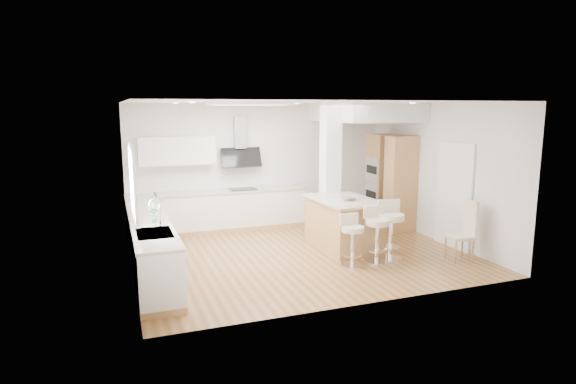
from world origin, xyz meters
name	(u,v)px	position (x,y,z in m)	size (l,w,h in m)	color
ground	(300,253)	(0.00, 0.00, 0.00)	(6.00, 6.00, 0.00)	#9D6C3A
ceiling	(300,253)	(0.00, 0.00, 0.00)	(6.00, 5.00, 0.02)	white
wall_back	(260,165)	(0.00, 2.50, 1.40)	(6.00, 0.04, 2.80)	white
wall_left	(128,189)	(-3.00, 0.00, 1.40)	(0.04, 5.00, 2.80)	white
wall_right	(437,172)	(3.00, 0.00, 1.40)	(0.04, 5.00, 2.80)	white
skylight	(249,104)	(-0.79, 0.60, 2.77)	(4.10, 2.10, 0.06)	white
window_left	(133,179)	(-2.96, -0.90, 1.69)	(0.06, 1.28, 1.07)	silver
doorway_right	(454,197)	(2.97, -0.60, 1.00)	(0.05, 1.00, 2.10)	#4E443D
counter_left	(149,240)	(-2.70, 0.23, 0.46)	(0.63, 4.50, 1.35)	tan
counter_back	(225,199)	(-0.91, 2.22, 0.70)	(3.62, 0.63, 2.50)	tan
pillar	(330,171)	(1.05, 0.95, 1.40)	(0.35, 0.35, 2.80)	white
soffit	(365,112)	(2.10, 1.40, 2.60)	(1.78, 2.20, 0.40)	white
oven_column	(390,181)	(2.68, 1.23, 1.05)	(0.63, 1.21, 2.10)	tan
peninsula	(343,223)	(0.94, 0.09, 0.49)	(1.12, 1.63, 1.04)	tan
bar_stool_a	(352,237)	(0.58, -0.96, 0.50)	(0.41, 0.41, 0.90)	white
bar_stool_b	(377,231)	(1.08, -0.92, 0.56)	(0.47, 0.47, 0.99)	white
bar_stool_c	(390,227)	(1.40, -0.87, 0.60)	(0.58, 0.58, 1.06)	white
dining_chair	(465,229)	(2.60, -1.39, 0.58)	(0.48, 0.48, 1.09)	beige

